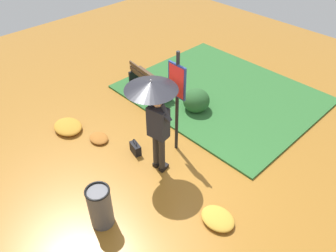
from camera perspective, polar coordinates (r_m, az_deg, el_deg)
ground_plane at (r=6.67m, az=-1.15°, el=-8.76°), size 18.00×18.00×0.00m
grass_verge at (r=9.09m, az=9.15°, el=5.63°), size 4.80×4.00×0.05m
person_with_umbrella at (r=5.88m, az=-2.38°, el=3.77°), size 0.96×0.96×2.04m
info_sign_post at (r=6.40m, az=1.56°, el=5.85°), size 0.44×0.07×2.30m
handbag at (r=7.12m, az=-5.64°, el=-3.85°), size 0.32×0.20×0.37m
park_bench at (r=8.80m, az=-3.35°, el=7.80°), size 1.40×0.53×0.75m
trash_bin at (r=5.79m, az=-11.63°, el=-13.47°), size 0.42×0.42×0.83m
shrub_cluster at (r=8.27m, az=4.79°, el=4.46°), size 0.73×0.66×0.60m
leaf_pile_near_person at (r=7.60m, az=-11.86°, el=-2.08°), size 0.47×0.38×0.10m
leaf_pile_by_bench at (r=6.03m, az=8.61°, el=-15.49°), size 0.63×0.50×0.14m
leaf_pile_far_path at (r=8.06m, az=-16.91°, el=-0.11°), size 0.75×0.60×0.16m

